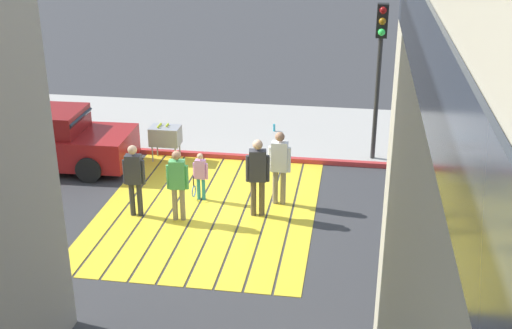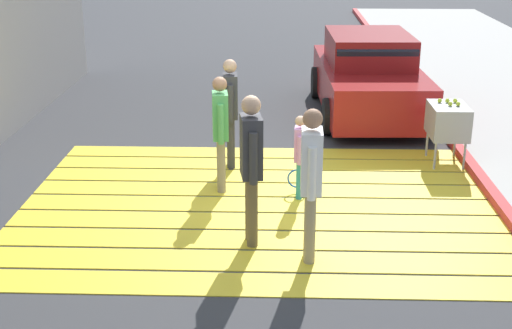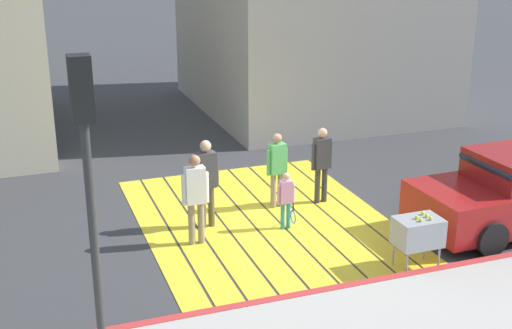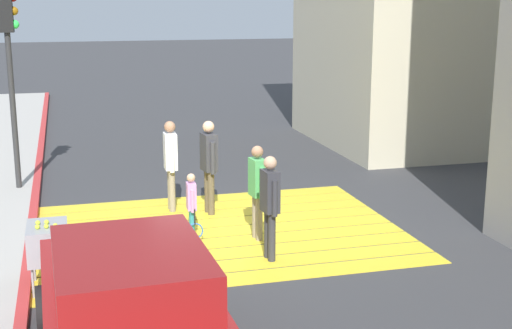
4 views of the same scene
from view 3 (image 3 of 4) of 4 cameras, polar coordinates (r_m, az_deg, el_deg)
The scene contains 10 objects.
ground_plane at distance 14.17m, azimuth 0.55°, elevation -4.64°, with size 120.00×120.00×0.00m, color #38383A.
crosswalk_stripes at distance 14.17m, azimuth 0.55°, elevation -4.62°, with size 6.40×4.90×0.01m.
curb_painted at distance 11.47m, azimuth 6.31°, elevation -10.46°, with size 0.16×40.00×0.13m, color #BC3333.
traffic_light_corner at distance 9.02m, azimuth -14.00°, elevation 1.33°, with size 0.39×0.28×4.24m.
tennis_ball_cart at distance 12.29m, azimuth 13.36°, elevation -5.49°, with size 0.56×0.80×1.02m.
pedestrian_adult_lead at distance 14.79m, azimuth 5.51°, elevation 0.40°, with size 0.25×0.50×1.70m.
pedestrian_adult_trailing at distance 13.48m, azimuth -4.17°, elevation -1.09°, with size 0.29×0.53×1.83m.
pedestrian_adult_side at distance 12.78m, azimuth -5.07°, elevation -2.38°, with size 0.23×0.52×1.79m.
pedestrian_teen_behind at distance 14.47m, azimuth 1.77°, elevation -0.04°, with size 0.25×0.48×1.66m.
pedestrian_child_with_racket at distance 13.54m, azimuth 2.54°, elevation -2.80°, with size 0.28×0.37×1.19m.
Camera 3 is at (-12.16, 4.54, 5.69)m, focal length 47.97 mm.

